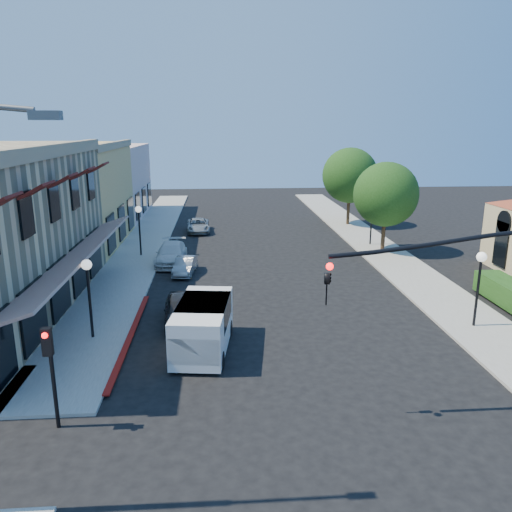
{
  "coord_description": "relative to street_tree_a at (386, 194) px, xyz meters",
  "views": [
    {
      "loc": [
        -2.96,
        -12.35,
        8.98
      ],
      "look_at": [
        -1.17,
        11.72,
        2.6
      ],
      "focal_mm": 35.0,
      "sensor_mm": 36.0,
      "label": 1
    }
  ],
  "objects": [
    {
      "name": "street_tree_b",
      "position": [
        0.0,
        10.0,
        0.35
      ],
      "size": [
        4.94,
        4.94,
        7.02
      ],
      "color": "#332114",
      "rests_on": "ground"
    },
    {
      "name": "curb_red_strip",
      "position": [
        -15.7,
        -14.0,
        -4.19
      ],
      "size": [
        0.25,
        10.0,
        0.06
      ],
      "primitive_type": "cube",
      "color": "maroon",
      "rests_on": "ground"
    },
    {
      "name": "parked_car_b",
      "position": [
        -13.95,
        -4.48,
        -3.67
      ],
      "size": [
        1.45,
        3.29,
        1.05
      ],
      "primitive_type": "imported",
      "rotation": [
        0.0,
        0.0,
        -0.11
      ],
      "color": "gray",
      "rests_on": "ground"
    },
    {
      "name": "pink_stucco_building",
      "position": [
        -24.3,
        16.0,
        -0.69
      ],
      "size": [
        10.0,
        12.0,
        7.0
      ],
      "primitive_type": "cube",
      "color": "beige",
      "rests_on": "ground"
    },
    {
      "name": "sidewalk_right",
      "position": [
        -0.05,
        5.0,
        -4.13
      ],
      "size": [
        3.5,
        50.0,
        0.12
      ],
      "primitive_type": "cube",
      "color": "gray",
      "rests_on": "ground"
    },
    {
      "name": "lamppost_right_near",
      "position": [
        -0.3,
        -14.0,
        -1.46
      ],
      "size": [
        0.44,
        0.44,
        3.57
      ],
      "color": "black",
      "rests_on": "ground"
    },
    {
      "name": "ground",
      "position": [
        -8.8,
        -22.0,
        -4.19
      ],
      "size": [
        120.0,
        120.0,
        0.0
      ],
      "primitive_type": "plane",
      "color": "black",
      "rests_on": "ground"
    },
    {
      "name": "signal_mast_arm",
      "position": [
        -2.94,
        -20.5,
        -0.11
      ],
      "size": [
        8.01,
        0.39,
        6.0
      ],
      "color": "black",
      "rests_on": "ground"
    },
    {
      "name": "sidewalk_left",
      "position": [
        -17.55,
        5.0,
        -4.13
      ],
      "size": [
        3.5,
        50.0,
        0.12
      ],
      "primitive_type": "cube",
      "color": "gray",
      "rests_on": "ground"
    },
    {
      "name": "lamppost_left_far",
      "position": [
        -17.3,
        0.0,
        -1.46
      ],
      "size": [
        0.44,
        0.44,
        3.57
      ],
      "color": "black",
      "rests_on": "ground"
    },
    {
      "name": "parked_car_c",
      "position": [
        -15.0,
        -2.0,
        -3.52
      ],
      "size": [
        1.94,
        4.68,
        1.35
      ],
      "primitive_type": "imported",
      "rotation": [
        0.0,
        0.0,
        -0.01
      ],
      "color": "silver",
      "rests_on": "ground"
    },
    {
      "name": "white_van",
      "position": [
        -12.52,
        -15.47,
        -3.03
      ],
      "size": [
        2.52,
        4.76,
        2.02
      ],
      "color": "white",
      "rests_on": "ground"
    },
    {
      "name": "street_tree_a",
      "position": [
        0.0,
        0.0,
        0.0
      ],
      "size": [
        4.56,
        4.56,
        6.48
      ],
      "color": "#332114",
      "rests_on": "ground"
    },
    {
      "name": "lamppost_left_near",
      "position": [
        -17.3,
        -14.0,
        -1.46
      ],
      "size": [
        0.44,
        0.44,
        3.57
      ],
      "color": "black",
      "rests_on": "ground"
    },
    {
      "name": "parked_car_a",
      "position": [
        -13.6,
        -12.43,
        -3.53
      ],
      "size": [
        1.89,
        4.03,
        1.33
      ],
      "primitive_type": "imported",
      "rotation": [
        0.0,
        0.0,
        0.08
      ],
      "color": "black",
      "rests_on": "ground"
    },
    {
      "name": "parked_car_d",
      "position": [
        -13.6,
        8.0,
        -3.63
      ],
      "size": [
        2.09,
        4.17,
        1.13
      ],
      "primitive_type": "imported",
      "rotation": [
        0.0,
        0.0,
        0.05
      ],
      "color": "#949799",
      "rests_on": "ground"
    },
    {
      "name": "lamppost_right_far",
      "position": [
        -0.3,
        2.0,
        -1.46
      ],
      "size": [
        0.44,
        0.44,
        3.57
      ],
      "color": "black",
      "rests_on": "ground"
    },
    {
      "name": "yellow_stucco_building",
      "position": [
        -24.3,
        4.0,
        -0.39
      ],
      "size": [
        10.0,
        12.0,
        7.6
      ],
      "primitive_type": "cube",
      "color": "tan",
      "rests_on": "ground"
    },
    {
      "name": "secondary_signal",
      "position": [
        -16.8,
        -20.59,
        -1.88
      ],
      "size": [
        0.28,
        0.42,
        3.32
      ],
      "color": "black",
      "rests_on": "ground"
    }
  ]
}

